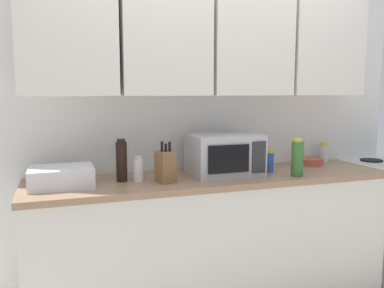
{
  "coord_description": "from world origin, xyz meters",
  "views": [
    {
      "loc": [
        -1.01,
        -2.82,
        1.47
      ],
      "look_at": [
        -0.14,
        -0.25,
        1.12
      ],
      "focal_mm": 37.29,
      "sensor_mm": 36.0,
      "label": 1
    }
  ],
  "objects_px": {
    "bottle_soy_dark": "(121,161)",
    "bottle_blue_cleaner": "(269,161)",
    "microwave": "(224,155)",
    "bottle_white_jar": "(138,169)",
    "bottle_clear_tall": "(323,153)",
    "dish_rack": "(61,177)",
    "bottle_green_oil": "(297,158)",
    "knife_block": "(166,166)",
    "bowl_ceramic_small": "(311,162)"
  },
  "relations": [
    {
      "from": "bottle_soy_dark",
      "to": "bottle_blue_cleaner",
      "type": "bearing_deg",
      "value": -1.8
    },
    {
      "from": "microwave",
      "to": "bottle_soy_dark",
      "type": "relative_size",
      "value": 1.74
    },
    {
      "from": "bottle_white_jar",
      "to": "bottle_clear_tall",
      "type": "relative_size",
      "value": 0.99
    },
    {
      "from": "microwave",
      "to": "dish_rack",
      "type": "height_order",
      "value": "microwave"
    },
    {
      "from": "bottle_green_oil",
      "to": "bottle_soy_dark",
      "type": "height_order",
      "value": "bottle_soy_dark"
    },
    {
      "from": "bottle_white_jar",
      "to": "bottle_soy_dark",
      "type": "relative_size",
      "value": 0.6
    },
    {
      "from": "bottle_white_jar",
      "to": "bottle_green_oil",
      "type": "bearing_deg",
      "value": -10.59
    },
    {
      "from": "microwave",
      "to": "bottle_white_jar",
      "type": "height_order",
      "value": "microwave"
    },
    {
      "from": "microwave",
      "to": "bottle_soy_dark",
      "type": "xyz_separation_m",
      "value": [
        -0.72,
        0.0,
        -0.01
      ]
    },
    {
      "from": "microwave",
      "to": "bottle_blue_cleaner",
      "type": "xyz_separation_m",
      "value": [
        0.34,
        -0.03,
        -0.06
      ]
    },
    {
      "from": "knife_block",
      "to": "bottle_clear_tall",
      "type": "relative_size",
      "value": 1.6
    },
    {
      "from": "bottle_blue_cleaner",
      "to": "bottle_white_jar",
      "type": "xyz_separation_m",
      "value": [
        -0.96,
        0.01,
        0.0
      ]
    },
    {
      "from": "bottle_blue_cleaner",
      "to": "bowl_ceramic_small",
      "type": "height_order",
      "value": "bottle_blue_cleaner"
    },
    {
      "from": "knife_block",
      "to": "microwave",
      "type": "bearing_deg",
      "value": 13.69
    },
    {
      "from": "knife_block",
      "to": "bottle_green_oil",
      "type": "relative_size",
      "value": 1.02
    },
    {
      "from": "bottle_clear_tall",
      "to": "bowl_ceramic_small",
      "type": "xyz_separation_m",
      "value": [
        -0.18,
        -0.08,
        -0.05
      ]
    },
    {
      "from": "knife_block",
      "to": "bottle_clear_tall",
      "type": "height_order",
      "value": "knife_block"
    },
    {
      "from": "bottle_white_jar",
      "to": "bottle_soy_dark",
      "type": "distance_m",
      "value": 0.12
    },
    {
      "from": "microwave",
      "to": "dish_rack",
      "type": "bearing_deg",
      "value": -179.02
    },
    {
      "from": "dish_rack",
      "to": "bottle_white_jar",
      "type": "bearing_deg",
      "value": -0.68
    },
    {
      "from": "microwave",
      "to": "bowl_ceramic_small",
      "type": "xyz_separation_m",
      "value": [
        0.79,
        0.11,
        -0.11
      ]
    },
    {
      "from": "bottle_blue_cleaner",
      "to": "bottle_clear_tall",
      "type": "bearing_deg",
      "value": 19.69
    },
    {
      "from": "dish_rack",
      "to": "bottle_white_jar",
      "type": "xyz_separation_m",
      "value": [
        0.47,
        -0.01,
        0.02
      ]
    },
    {
      "from": "microwave",
      "to": "bottle_soy_dark",
      "type": "bearing_deg",
      "value": 179.76
    },
    {
      "from": "bowl_ceramic_small",
      "to": "bottle_soy_dark",
      "type": "bearing_deg",
      "value": -175.86
    },
    {
      "from": "microwave",
      "to": "bottle_white_jar",
      "type": "distance_m",
      "value": 0.62
    },
    {
      "from": "microwave",
      "to": "bowl_ceramic_small",
      "type": "relative_size",
      "value": 2.51
    },
    {
      "from": "bottle_soy_dark",
      "to": "bowl_ceramic_small",
      "type": "height_order",
      "value": "bottle_soy_dark"
    },
    {
      "from": "bottle_white_jar",
      "to": "bottle_green_oil",
      "type": "height_order",
      "value": "bottle_green_oil"
    },
    {
      "from": "bowl_ceramic_small",
      "to": "bottle_green_oil",
      "type": "bearing_deg",
      "value": -136.07
    },
    {
      "from": "dish_rack",
      "to": "bottle_soy_dark",
      "type": "height_order",
      "value": "bottle_soy_dark"
    },
    {
      "from": "bottle_clear_tall",
      "to": "microwave",
      "type": "bearing_deg",
      "value": -168.61
    },
    {
      "from": "dish_rack",
      "to": "bottle_blue_cleaner",
      "type": "bearing_deg",
      "value": -0.46
    },
    {
      "from": "bowl_ceramic_small",
      "to": "bottle_white_jar",
      "type": "bearing_deg",
      "value": -174.45
    },
    {
      "from": "knife_block",
      "to": "bowl_ceramic_small",
      "type": "distance_m",
      "value": 1.27
    },
    {
      "from": "bottle_blue_cleaner",
      "to": "bottle_white_jar",
      "type": "distance_m",
      "value": 0.96
    },
    {
      "from": "bottle_soy_dark",
      "to": "bottle_white_jar",
      "type": "bearing_deg",
      "value": -14.84
    },
    {
      "from": "bottle_soy_dark",
      "to": "bowl_ceramic_small",
      "type": "bearing_deg",
      "value": 4.14
    },
    {
      "from": "bottle_soy_dark",
      "to": "bottle_clear_tall",
      "type": "height_order",
      "value": "bottle_soy_dark"
    },
    {
      "from": "bottle_white_jar",
      "to": "bottle_green_oil",
      "type": "distance_m",
      "value": 1.08
    },
    {
      "from": "microwave",
      "to": "bowl_ceramic_small",
      "type": "height_order",
      "value": "microwave"
    },
    {
      "from": "bottle_white_jar",
      "to": "bottle_soy_dark",
      "type": "xyz_separation_m",
      "value": [
        -0.1,
        0.03,
        0.06
      ]
    },
    {
      "from": "bottle_blue_cleaner",
      "to": "bottle_clear_tall",
      "type": "distance_m",
      "value": 0.67
    },
    {
      "from": "microwave",
      "to": "knife_block",
      "type": "xyz_separation_m",
      "value": [
        -0.46,
        -0.11,
        -0.04
      ]
    },
    {
      "from": "bottle_white_jar",
      "to": "bowl_ceramic_small",
      "type": "height_order",
      "value": "bottle_white_jar"
    },
    {
      "from": "bottle_blue_cleaner",
      "to": "dish_rack",
      "type": "bearing_deg",
      "value": 179.54
    },
    {
      "from": "bottle_green_oil",
      "to": "bowl_ceramic_small",
      "type": "relative_size",
      "value": 1.36
    },
    {
      "from": "knife_block",
      "to": "bottle_blue_cleaner",
      "type": "bearing_deg",
      "value": 5.79
    },
    {
      "from": "bottle_soy_dark",
      "to": "microwave",
      "type": "bearing_deg",
      "value": -0.24
    },
    {
      "from": "bottle_soy_dark",
      "to": "bowl_ceramic_small",
      "type": "xyz_separation_m",
      "value": [
        1.51,
        0.11,
        -0.11
      ]
    }
  ]
}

